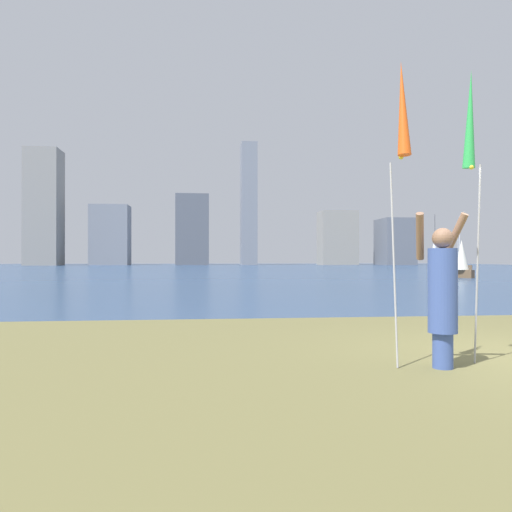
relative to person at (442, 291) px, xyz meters
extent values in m
cube|color=navy|center=(1.63, 62.92, -1.00)|extent=(120.00, 115.18, 0.12)
cube|color=#33301C|center=(1.63, 5.33, -0.97)|extent=(120.00, 0.70, 0.02)
cylinder|color=#3F59A5|center=(0.00, -0.01, -0.73)|extent=(0.25, 0.25, 0.43)
cylinder|color=#3F59A5|center=(0.00, -0.01, 0.01)|extent=(0.35, 0.35, 1.04)
sphere|color=#936B51|center=(0.00, -0.01, 0.65)|extent=(0.25, 0.25, 0.25)
cylinder|color=#936B51|center=(-0.23, 0.14, 0.68)|extent=(0.25, 0.40, 0.60)
cylinder|color=#936B51|center=(0.23, 0.14, 0.68)|extent=(0.25, 0.40, 0.60)
cylinder|color=#B2B2B7|center=(-0.55, 0.16, 0.34)|extent=(0.02, 0.25, 2.56)
cone|color=#F25919|center=(-0.55, -0.12, 2.21)|extent=(0.16, 0.26, 1.17)
sphere|color=yellow|center=(-0.55, -0.07, 1.63)|extent=(0.06, 0.06, 0.06)
cylinder|color=#B2B2B7|center=(0.55, 0.16, 0.32)|extent=(0.02, 0.16, 2.53)
cone|color=green|center=(0.55, 0.34, 2.23)|extent=(0.16, 0.23, 1.28)
sphere|color=yellow|center=(0.55, 0.30, 1.59)|extent=(0.06, 0.06, 0.06)
cube|color=silver|center=(20.90, 43.49, -0.64)|extent=(1.64, 1.78, 0.61)
cylinder|color=#47474C|center=(20.90, 43.49, 2.28)|extent=(0.06, 0.06, 5.23)
cone|color=white|center=(20.81, 43.38, 1.19)|extent=(1.32, 1.32, 3.05)
cube|color=brown|center=(14.83, 27.22, -0.66)|extent=(1.50, 1.81, 0.56)
cylinder|color=silver|center=(14.83, 27.22, 1.48)|extent=(0.06, 0.06, 3.73)
cone|color=silver|center=(14.91, 27.10, 0.65)|extent=(1.30, 1.30, 2.06)
cube|color=brown|center=(23.94, 44.50, -0.63)|extent=(2.61, 1.98, 0.63)
cylinder|color=silver|center=(23.94, 44.50, 1.55)|extent=(0.08, 0.08, 3.71)
cube|color=gray|center=(-32.55, 93.96, 10.07)|extent=(6.16, 6.05, 22.03)
cube|color=gray|center=(-20.85, 97.55, 5.00)|extent=(7.45, 5.90, 11.90)
cube|color=#565B66|center=(-4.61, 96.57, 6.19)|extent=(6.63, 3.06, 14.27)
cube|color=gray|center=(6.75, 95.98, 11.38)|extent=(3.19, 4.08, 24.65)
cube|color=gray|center=(25.09, 95.71, 4.56)|extent=(7.46, 5.62, 11.01)
cube|color=slate|center=(36.24, 92.83, 3.72)|extent=(6.16, 7.91, 9.33)
camera|label=1|loc=(-2.96, -5.93, 0.41)|focal=35.52mm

